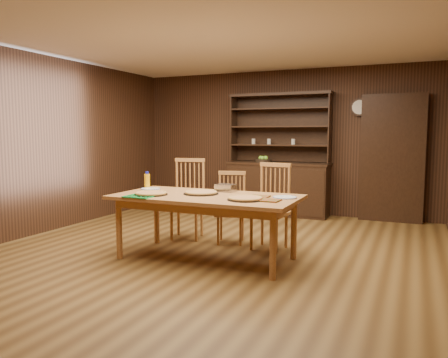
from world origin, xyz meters
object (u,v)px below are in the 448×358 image
at_px(china_hutch, 278,182).
at_px(juice_bottle, 147,181).
at_px(chair_center, 231,205).
at_px(chair_right, 272,203).
at_px(dining_table, 206,201).
at_px(chair_left, 188,196).

height_order(china_hutch, juice_bottle, china_hutch).
height_order(china_hutch, chair_center, china_hutch).
xyz_separation_m(chair_center, chair_right, (0.59, -0.08, 0.07)).
relative_size(dining_table, chair_right, 1.96).
distance_m(china_hutch, chair_left, 2.28).
xyz_separation_m(china_hutch, dining_table, (0.06, -3.07, 0.08)).
relative_size(chair_left, chair_center, 1.17).
relative_size(china_hutch, chair_center, 2.29).
distance_m(dining_table, chair_center, 0.89).
xyz_separation_m(dining_table, juice_bottle, (-0.99, 0.28, 0.17)).
relative_size(china_hutch, chair_right, 2.01).
bearing_deg(juice_bottle, china_hutch, 71.49).
relative_size(dining_table, chair_center, 2.23).
bearing_deg(china_hutch, chair_center, -89.83).
height_order(dining_table, chair_right, chair_right).
height_order(dining_table, chair_center, chair_center).
bearing_deg(chair_left, juice_bottle, -127.94).
distance_m(china_hutch, chair_center, 2.20).
bearing_deg(china_hutch, chair_right, -75.20).
relative_size(chair_center, juice_bottle, 4.38).
xyz_separation_m(chair_right, juice_bottle, (-1.53, -0.51, 0.27)).
relative_size(chair_right, juice_bottle, 5.00).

